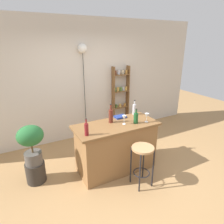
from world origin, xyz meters
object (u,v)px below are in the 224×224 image
(bottle_olive_oil, at_px, (134,109))
(bottle_wine_red, at_px, (136,118))
(potted_plant, at_px, (31,141))
(wine_glass_center, at_px, (124,118))
(cookbook, at_px, (120,117))
(plant_stool, at_px, (36,172))
(bar_stool, at_px, (142,157))
(bottle_sauce_amber, at_px, (111,116))
(bottle_vinegar, at_px, (86,129))
(pendant_globe_light, at_px, (82,50))
(wine_glass_left, at_px, (147,116))
(spice_shelf, at_px, (120,97))

(bottle_olive_oil, bearing_deg, bottle_wine_red, -120.70)
(potted_plant, xyz_separation_m, bottle_olive_oil, (1.95, -0.05, 0.24))
(wine_glass_center, xyz_separation_m, cookbook, (0.10, 0.30, -0.10))
(plant_stool, height_order, potted_plant, potted_plant)
(bar_stool, distance_m, bottle_sauce_amber, 0.90)
(potted_plant, distance_m, bottle_olive_oil, 1.96)
(bottle_wine_red, bearing_deg, bottle_vinegar, -177.42)
(plant_stool, xyz_separation_m, bottle_sauce_amber, (1.34, -0.20, 0.86))
(bottle_vinegar, bearing_deg, cookbook, 25.65)
(plant_stool, relative_size, pendant_globe_light, 0.16)
(bottle_sauce_amber, height_order, pendant_globe_light, pendant_globe_light)
(potted_plant, bearing_deg, bottle_vinegar, -31.88)
(wine_glass_left, bearing_deg, spice_shelf, 75.52)
(wine_glass_center, bearing_deg, spice_shelf, 61.71)
(spice_shelf, relative_size, wine_glass_center, 10.37)
(plant_stool, height_order, bottle_wine_red, bottle_wine_red)
(cookbook, distance_m, pendant_globe_light, 1.77)
(potted_plant, height_order, bottle_vinegar, bottle_vinegar)
(potted_plant, bearing_deg, bottle_sauce_amber, -8.54)
(spice_shelf, distance_m, wine_glass_center, 1.78)
(wine_glass_left, xyz_separation_m, pendant_globe_light, (-0.54, 1.70, 1.08))
(bottle_sauce_amber, xyz_separation_m, cookbook, (0.27, 0.12, -0.11))
(bar_stool, height_order, wine_glass_left, wine_glass_left)
(potted_plant, xyz_separation_m, wine_glass_center, (1.51, -0.38, 0.25))
(plant_stool, bearing_deg, spice_shelf, 26.67)
(wine_glass_center, bearing_deg, wine_glass_left, -13.84)
(potted_plant, relative_size, bottle_wine_red, 2.51)
(bar_stool, height_order, bottle_olive_oil, bottle_olive_oil)
(bar_stool, bearing_deg, bottle_wine_red, 69.66)
(bar_stool, distance_m, bottle_wine_red, 0.70)
(bottle_sauce_amber, relative_size, wine_glass_center, 2.10)
(spice_shelf, xyz_separation_m, bottle_wine_red, (-0.64, -1.62, 0.11))
(potted_plant, distance_m, bottle_sauce_amber, 1.38)
(plant_stool, bearing_deg, bottle_sauce_amber, -8.54)
(plant_stool, bearing_deg, cookbook, -2.88)
(plant_stool, distance_m, cookbook, 1.77)
(bottle_vinegar, distance_m, wine_glass_left, 1.15)
(bar_stool, height_order, wine_glass_center, wine_glass_center)
(bottle_wine_red, bearing_deg, cookbook, 106.98)
(plant_stool, distance_m, bottle_vinegar, 1.24)
(bar_stool, relative_size, bottle_vinegar, 2.51)
(bottle_vinegar, relative_size, wine_glass_center, 1.72)
(plant_stool, distance_m, bottle_olive_oil, 2.12)
(potted_plant, distance_m, cookbook, 1.62)
(bottle_olive_oil, height_order, pendant_globe_light, pendant_globe_light)
(bottle_vinegar, height_order, cookbook, bottle_vinegar)
(potted_plant, relative_size, bottle_olive_oil, 2.32)
(plant_stool, relative_size, bottle_olive_oil, 1.22)
(potted_plant, relative_size, wine_glass_center, 4.15)
(spice_shelf, height_order, plant_stool, spice_shelf)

